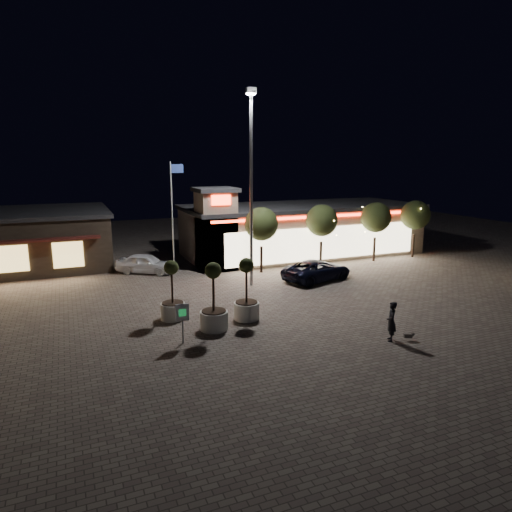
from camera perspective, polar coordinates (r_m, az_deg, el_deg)
name	(u,v)px	position (r m, az deg, el deg)	size (l,w,h in m)	color
ground	(275,331)	(22.37, 2.42, -9.31)	(90.00, 90.00, 0.00)	#6B6056
retail_building	(298,229)	(39.69, 5.24, 3.37)	(20.40, 8.40, 6.10)	tan
floodlight_pole	(251,177)	(29.00, -0.60, 9.81)	(0.60, 0.40, 12.38)	gray
flagpole	(173,208)	(32.79, -10.30, 5.88)	(0.95, 0.10, 8.00)	white
string_tree_a	(261,224)	(32.84, 0.68, 4.00)	(2.42, 2.42, 4.79)	#332319
string_tree_b	(322,221)	(35.10, 8.22, 4.40)	(2.42, 2.42, 4.79)	#332319
string_tree_c	(376,217)	(37.89, 14.75, 4.68)	(2.42, 2.42, 4.79)	#332319
string_tree_d	(415,215)	(40.43, 19.29, 4.84)	(2.42, 2.42, 4.79)	#332319
pickup_truck	(317,270)	(31.44, 7.68, -1.75)	(2.37, 5.13, 1.43)	black
white_sedan	(146,263)	(34.06, -13.63, -0.91)	(1.70, 4.22, 1.44)	white
pedestrian	(391,321)	(21.76, 16.57, -7.85)	(0.67, 0.44, 1.84)	black
dog	(410,335)	(22.26, 18.65, -9.35)	(0.49, 0.30, 0.26)	#59514C
planter_left	(173,301)	(24.00, -10.38, -5.57)	(1.27, 1.27, 3.12)	silver
planter_mid	(214,309)	(22.28, -5.30, -6.61)	(1.36, 1.36, 3.35)	silver
planter_right	(247,300)	(23.63, -1.20, -5.56)	(1.32, 1.32, 3.24)	silver
valet_sign	(182,316)	(20.77, -9.19, -7.39)	(0.61, 0.11, 1.84)	gray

